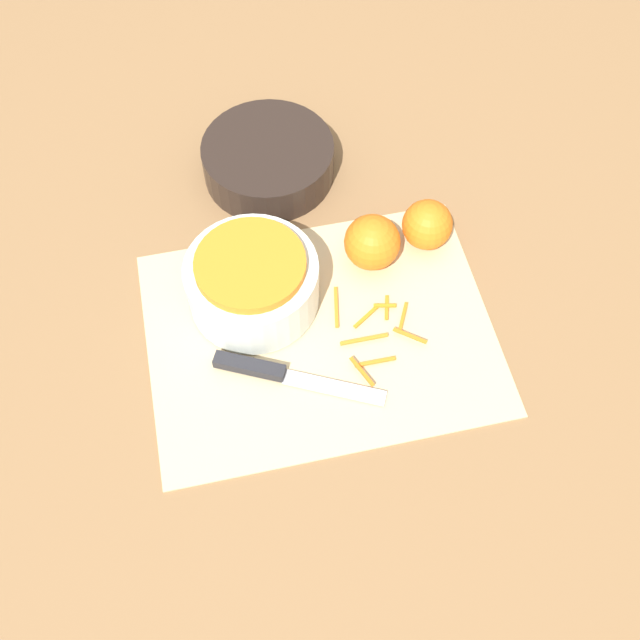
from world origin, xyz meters
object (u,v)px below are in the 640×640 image
(bowl_dark, at_px, (268,160))
(knife, at_px, (269,371))
(orange_left, at_px, (372,242))
(orange_right, at_px, (427,225))
(bowl_speckled, at_px, (252,281))

(bowl_dark, xyz_separation_m, knife, (-0.06, -0.36, -0.02))
(knife, relative_size, orange_left, 2.73)
(bowl_dark, distance_m, orange_left, 0.23)
(orange_right, bearing_deg, bowl_speckled, -169.66)
(knife, distance_m, orange_right, 0.32)
(bowl_speckled, bearing_deg, bowl_dark, 74.85)
(bowl_speckled, relative_size, knife, 0.83)
(knife, height_order, orange_left, orange_left)
(bowl_speckled, xyz_separation_m, orange_right, (0.27, 0.05, -0.01))
(bowl_speckled, height_order, orange_left, bowl_speckled)
(bowl_dark, bearing_deg, orange_right, -42.45)
(orange_left, relative_size, orange_right, 1.09)
(bowl_speckled, relative_size, orange_left, 2.26)
(orange_right, bearing_deg, bowl_dark, 137.55)
(bowl_dark, height_order, orange_left, orange_left)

